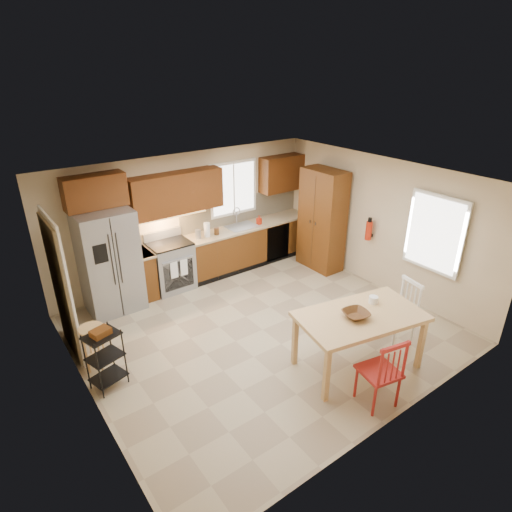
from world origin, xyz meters
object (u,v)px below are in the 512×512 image
Objects in this scene: bar_stool at (95,348)px; pantry at (322,220)px; dining_table at (358,341)px; table_bowl at (356,317)px; chair_red at (379,370)px; range_stove at (171,266)px; utility_cart at (106,360)px; chair_white at (398,313)px; refrigerator at (109,261)px; table_jar at (373,301)px; soap_bottle at (259,220)px; fire_extinguisher at (369,231)px.

pantry is at bearing -17.28° from bar_stool.
table_bowl is at bearing -168.45° from dining_table.
pantry is 2.05× the size of chair_red.
bar_stool is at bearing -141.51° from range_stove.
pantry is 5.06m from utility_cart.
chair_white is 4.31m from utility_cart.
bar_stool is (-4.93, -0.57, -0.70)m from pantry.
refrigerator is at bearing 125.49° from chair_red.
table_jar is at bearing -54.50° from bar_stool.
soap_bottle is (2.03, -0.08, 0.54)m from range_stove.
soap_bottle is at bearing 84.86° from chair_red.
table_bowl reaches higher than dining_table.
bar_stool is 0.46m from utility_cart.
table_bowl is at bearing -59.48° from refrigerator.
dining_table is 3.48m from utility_cart.
pantry reaches higher than utility_cart.
utility_cart is at bearing 155.14° from table_jar.
pantry is at bearing -4.29° from utility_cart.
pantry is (2.98, -0.99, 0.59)m from range_stove.
pantry is 1.07m from fire_extinguisher.
utility_cart is at bearing 79.17° from chair_white.
utility_cart is (-2.69, 2.34, -0.08)m from chair_red.
pantry is 2.43× the size of utility_cart.
dining_table is at bearing -164.05° from table_jar.
fire_extinguisher is 5.21m from bar_stool.
dining_table is 10.51× the size of table_jar.
dining_table is (-0.93, -3.61, -0.57)m from soap_bottle.
chair_red is 6.17× the size of table_jar.
soap_bottle is 4.29m from bar_stool.
table_jar is 4.03m from bar_stool.
chair_red is 3.56m from utility_cart.
fire_extinguisher is at bearing 55.14° from chair_red.
table_jar reaches higher than range_stove.
fire_extinguisher reaches higher than soap_bottle.
table_bowl is at bearing -126.23° from pantry.
refrigerator is 2.60× the size of bar_stool.
range_stove is at bearing 147.38° from fire_extinguisher.
table_bowl is (-1.06, -0.05, 0.35)m from chair_white.
utility_cart is (-5.11, 0.03, -0.67)m from fire_extinguisher.
chair_white reaches higher than dining_table.
fire_extinguisher is at bearing 42.45° from table_jar.
fire_extinguisher is at bearing 50.19° from dining_table.
dining_table is 1.70× the size of chair_red.
range_stove is 0.44× the size of pantry.
range_stove is at bearing 111.38° from chair_red.
fire_extinguisher is (0.20, -1.05, 0.05)m from pantry.
table_jar is (0.73, 0.76, 0.38)m from chair_red.
fire_extinguisher reaches higher than range_stove.
utility_cart is (-1.93, -2.00, -0.03)m from range_stove.
pantry is 3.36m from dining_table.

